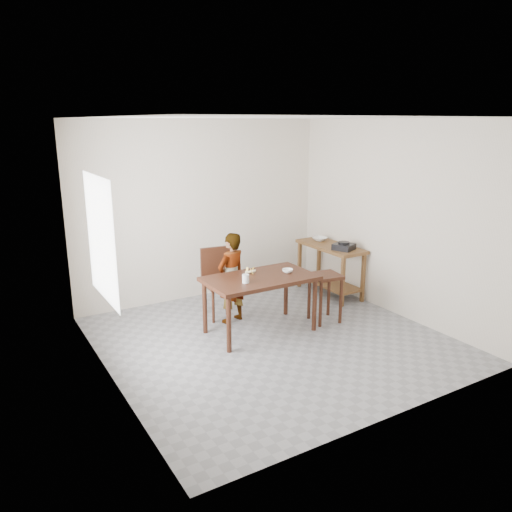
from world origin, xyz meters
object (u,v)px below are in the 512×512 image
dining_chair (222,283)px  stool (325,298)px  prep_counter (330,270)px  dining_table (260,304)px  child (231,278)px

dining_chair → stool: (1.12, -0.89, -0.14)m
stool → dining_chair: bearing=141.6°
prep_counter → dining_chair: dining_chair is taller
dining_table → prep_counter: 1.86m
prep_counter → child: child is taller
dining_table → prep_counter: size_ratio=1.17×
dining_chair → dining_table: bearing=-70.0°
child → stool: bearing=133.4°
dining_table → dining_chair: dining_chair is taller
dining_table → stool: size_ratio=2.09×
child → dining_chair: bearing=-101.6°
dining_chair → stool: size_ratio=1.43×
dining_table → prep_counter: (1.72, 0.70, 0.03)m
prep_counter → child: 1.89m
dining_table → child: child is taller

